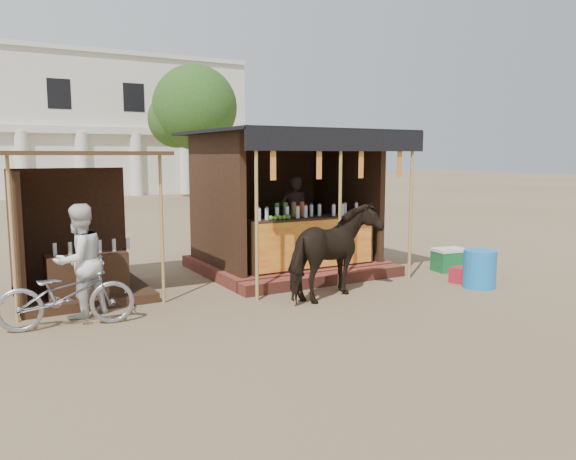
# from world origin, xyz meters

# --- Properties ---
(ground) EXTENTS (120.00, 120.00, 0.00)m
(ground) POSITION_xyz_m (0.00, 0.00, 0.00)
(ground) COLOR #846B4C
(ground) RESTS_ON ground
(main_stall) EXTENTS (3.60, 3.61, 2.78)m
(main_stall) POSITION_xyz_m (1.01, 3.36, 1.03)
(main_stall) COLOR brown
(main_stall) RESTS_ON ground
(secondary_stall) EXTENTS (2.40, 2.40, 2.38)m
(secondary_stall) POSITION_xyz_m (-3.17, 3.24, 0.85)
(secondary_stall) COLOR #382014
(secondary_stall) RESTS_ON ground
(cow) EXTENTS (1.99, 1.42, 1.53)m
(cow) POSITION_xyz_m (0.54, 1.03, 0.77)
(cow) COLOR black
(cow) RESTS_ON ground
(motorbike) EXTENTS (1.83, 0.85, 0.92)m
(motorbike) POSITION_xyz_m (-3.47, 1.54, 0.46)
(motorbike) COLOR gray
(motorbike) RESTS_ON ground
(bystander) EXTENTS (1.00, 0.93, 1.64)m
(bystander) POSITION_xyz_m (-3.21, 2.00, 0.82)
(bystander) COLOR silver
(bystander) RESTS_ON ground
(blue_barrel) EXTENTS (0.72, 0.72, 0.66)m
(blue_barrel) POSITION_xyz_m (3.22, 0.42, 0.33)
(blue_barrel) COLOR #1A79C7
(blue_barrel) RESTS_ON ground
(red_crate) EXTENTS (0.48, 0.51, 0.28)m
(red_crate) POSITION_xyz_m (3.25, 0.81, 0.14)
(red_crate) COLOR maroon
(red_crate) RESTS_ON ground
(cooler) EXTENTS (0.69, 0.52, 0.46)m
(cooler) POSITION_xyz_m (3.82, 1.72, 0.23)
(cooler) COLOR #17682F
(cooler) RESTS_ON ground
(background_building) EXTENTS (26.00, 7.45, 8.18)m
(background_building) POSITION_xyz_m (-2.00, 29.94, 3.98)
(background_building) COLOR silver
(background_building) RESTS_ON ground
(tree) EXTENTS (4.50, 4.40, 7.00)m
(tree) POSITION_xyz_m (5.81, 22.14, 4.63)
(tree) COLOR #382314
(tree) RESTS_ON ground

